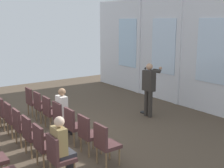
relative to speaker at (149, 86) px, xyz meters
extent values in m
plane|color=brown|center=(-0.13, -3.63, -1.01)|extent=(14.34, 14.34, 0.00)
cube|color=silver|center=(-0.13, 1.88, 0.96)|extent=(10.97, 0.10, 3.94)
cube|color=silver|center=(-3.42, 1.82, 1.09)|extent=(1.21, 0.04, 2.07)
cube|color=silver|center=(-2.66, 1.83, 0.96)|extent=(0.20, 0.08, 3.94)
cube|color=silver|center=(-1.22, 1.82, 1.09)|extent=(1.21, 0.04, 2.07)
cube|color=silver|center=(-0.47, 1.83, 0.96)|extent=(0.20, 0.08, 3.94)
cube|color=silver|center=(0.97, 1.82, 1.09)|extent=(1.21, 0.04, 2.07)
cylinder|color=#332D28|center=(-0.09, -0.02, -0.58)|extent=(0.14, 0.14, 0.86)
cylinder|color=#332D28|center=(0.09, -0.02, -0.58)|extent=(0.14, 0.14, 0.86)
cube|color=#332D28|center=(0.00, -0.02, 0.17)|extent=(0.42, 0.22, 0.64)
cube|color=#B28C19|center=(0.00, 0.10, 0.24)|extent=(0.06, 0.01, 0.39)
sphere|color=tan|center=(0.00, -0.01, 0.62)|extent=(0.21, 0.21, 0.21)
cylinder|color=#332D28|center=(-0.24, 0.06, 0.27)|extent=(0.09, 0.28, 0.45)
cylinder|color=#332D28|center=(0.15, 0.12, 0.48)|extent=(0.15, 0.36, 0.15)
cylinder|color=#332D28|center=(0.09, 0.25, 0.49)|extent=(0.11, 0.34, 0.15)
sphere|color=tan|center=(-0.03, 0.51, 0.52)|extent=(0.10, 0.10, 0.10)
cylinder|color=black|center=(-0.36, 0.15, -1.00)|extent=(0.28, 0.28, 0.03)
cylinder|color=black|center=(-0.36, 0.15, -0.26)|extent=(0.02, 0.02, 1.45)
sphere|color=#262626|center=(-0.36, 0.15, 0.51)|extent=(0.07, 0.07, 0.07)
cylinder|color=olive|center=(-2.03, -2.79, -0.81)|extent=(0.04, 0.04, 0.40)
cylinder|color=olive|center=(-2.39, -2.79, -0.81)|extent=(0.04, 0.04, 0.40)
cylinder|color=olive|center=(-2.03, -3.13, -0.81)|extent=(0.04, 0.04, 0.40)
cylinder|color=olive|center=(-2.39, -3.13, -0.81)|extent=(0.04, 0.04, 0.40)
cube|color=#4C2D2D|center=(-2.21, -2.96, -0.57)|extent=(0.46, 0.44, 0.08)
cube|color=#4C2D2D|center=(-2.21, -3.15, -0.30)|extent=(0.46, 0.06, 0.46)
cylinder|color=olive|center=(-1.34, -2.79, -0.81)|extent=(0.04, 0.04, 0.40)
cylinder|color=olive|center=(-1.70, -2.79, -0.81)|extent=(0.04, 0.04, 0.40)
cylinder|color=olive|center=(-1.34, -3.13, -0.81)|extent=(0.04, 0.04, 0.40)
cylinder|color=olive|center=(-1.70, -3.13, -0.81)|extent=(0.04, 0.04, 0.40)
cube|color=#4C2D2D|center=(-1.52, -2.96, -0.57)|extent=(0.46, 0.44, 0.08)
cube|color=#4C2D2D|center=(-1.52, -3.15, -0.30)|extent=(0.46, 0.06, 0.46)
cylinder|color=olive|center=(-0.64, -2.79, -0.81)|extent=(0.04, 0.04, 0.40)
cylinder|color=olive|center=(-1.00, -2.79, -0.81)|extent=(0.04, 0.04, 0.40)
cylinder|color=olive|center=(-0.64, -3.13, -0.81)|extent=(0.04, 0.04, 0.40)
cylinder|color=olive|center=(-1.00, -3.13, -0.81)|extent=(0.04, 0.04, 0.40)
cube|color=#4C2D2D|center=(-0.82, -2.96, -0.57)|extent=(0.46, 0.44, 0.08)
cube|color=#4C2D2D|center=(-0.82, -3.15, -0.30)|extent=(0.46, 0.06, 0.46)
cylinder|color=olive|center=(0.05, -2.79, -0.81)|extent=(0.04, 0.04, 0.40)
cylinder|color=olive|center=(-0.31, -2.79, -0.81)|extent=(0.04, 0.04, 0.40)
cylinder|color=olive|center=(0.05, -3.13, -0.81)|extent=(0.04, 0.04, 0.40)
cylinder|color=olive|center=(-0.31, -3.13, -0.81)|extent=(0.04, 0.04, 0.40)
cube|color=#4C2D2D|center=(-0.13, -2.96, -0.57)|extent=(0.46, 0.44, 0.08)
cube|color=#4C2D2D|center=(-0.13, -3.15, -0.30)|extent=(0.46, 0.06, 0.46)
cylinder|color=#2D2D33|center=(-0.22, -2.78, -0.79)|extent=(0.10, 0.10, 0.44)
cylinder|color=#2D2D33|center=(-0.04, -2.78, -0.79)|extent=(0.10, 0.10, 0.44)
cube|color=#2D2D33|center=(-0.13, -2.90, -0.51)|extent=(0.34, 0.36, 0.12)
cube|color=silver|center=(-0.13, -3.01, -0.18)|extent=(0.36, 0.20, 0.54)
sphere|color=#8C6647|center=(-0.13, -2.99, 0.20)|extent=(0.20, 0.20, 0.20)
cylinder|color=olive|center=(0.75, -2.79, -0.81)|extent=(0.04, 0.04, 0.40)
cylinder|color=olive|center=(0.39, -2.79, -0.81)|extent=(0.04, 0.04, 0.40)
cylinder|color=olive|center=(0.75, -3.13, -0.81)|extent=(0.04, 0.04, 0.40)
cylinder|color=olive|center=(0.39, -3.13, -0.81)|extent=(0.04, 0.04, 0.40)
cube|color=#4C2D2D|center=(0.57, -2.96, -0.57)|extent=(0.46, 0.44, 0.08)
cube|color=#4C2D2D|center=(0.57, -3.15, -0.30)|extent=(0.46, 0.06, 0.46)
cylinder|color=olive|center=(1.45, -2.79, -0.81)|extent=(0.04, 0.04, 0.40)
cylinder|color=olive|center=(1.09, -2.79, -0.81)|extent=(0.04, 0.04, 0.40)
cylinder|color=olive|center=(1.45, -3.13, -0.81)|extent=(0.04, 0.04, 0.40)
cylinder|color=olive|center=(1.09, -3.13, -0.81)|extent=(0.04, 0.04, 0.40)
cube|color=#4C2D2D|center=(1.27, -2.96, -0.57)|extent=(0.46, 0.44, 0.08)
cube|color=#4C2D2D|center=(1.27, -3.15, -0.30)|extent=(0.46, 0.06, 0.46)
cylinder|color=olive|center=(2.14, -2.79, -0.81)|extent=(0.04, 0.04, 0.40)
cylinder|color=olive|center=(1.78, -2.79, -0.81)|extent=(0.04, 0.04, 0.40)
cylinder|color=olive|center=(2.14, -3.13, -0.81)|extent=(0.04, 0.04, 0.40)
cylinder|color=olive|center=(1.78, -3.13, -0.81)|extent=(0.04, 0.04, 0.40)
cube|color=#4C2D2D|center=(1.96, -2.96, -0.57)|extent=(0.46, 0.44, 0.08)
cube|color=#4C2D2D|center=(1.96, -3.15, -0.30)|extent=(0.46, 0.06, 0.46)
cylinder|color=olive|center=(-2.03, -3.87, -0.81)|extent=(0.04, 0.04, 0.40)
cylinder|color=olive|center=(-2.39, -3.87, -0.81)|extent=(0.04, 0.04, 0.40)
cube|color=#4C2D2D|center=(-2.21, -4.04, -0.57)|extent=(0.46, 0.44, 0.08)
cylinder|color=olive|center=(-1.34, -3.87, -0.81)|extent=(0.04, 0.04, 0.40)
cylinder|color=olive|center=(-1.70, -3.87, -0.81)|extent=(0.04, 0.04, 0.40)
cylinder|color=olive|center=(-1.34, -4.21, -0.81)|extent=(0.04, 0.04, 0.40)
cylinder|color=olive|center=(-1.70, -4.21, -0.81)|extent=(0.04, 0.04, 0.40)
cube|color=#4C2D2D|center=(-1.52, -4.04, -0.57)|extent=(0.46, 0.44, 0.08)
cube|color=#4C2D2D|center=(-1.52, -4.23, -0.30)|extent=(0.46, 0.06, 0.46)
cylinder|color=olive|center=(-0.64, -3.87, -0.81)|extent=(0.04, 0.04, 0.40)
cylinder|color=olive|center=(-1.00, -3.87, -0.81)|extent=(0.04, 0.04, 0.40)
cylinder|color=olive|center=(-0.64, -4.21, -0.81)|extent=(0.04, 0.04, 0.40)
cylinder|color=olive|center=(-1.00, -4.21, -0.81)|extent=(0.04, 0.04, 0.40)
cube|color=#4C2D2D|center=(-0.82, -4.04, -0.57)|extent=(0.46, 0.44, 0.08)
cube|color=#4C2D2D|center=(-0.82, -4.23, -0.30)|extent=(0.46, 0.06, 0.46)
cylinder|color=olive|center=(0.05, -3.87, -0.81)|extent=(0.04, 0.04, 0.40)
cylinder|color=olive|center=(-0.31, -3.87, -0.81)|extent=(0.04, 0.04, 0.40)
cylinder|color=olive|center=(0.05, -4.21, -0.81)|extent=(0.04, 0.04, 0.40)
cylinder|color=olive|center=(-0.31, -4.21, -0.81)|extent=(0.04, 0.04, 0.40)
cube|color=#4C2D2D|center=(-0.13, -4.04, -0.57)|extent=(0.46, 0.44, 0.08)
cube|color=#4C2D2D|center=(-0.13, -4.23, -0.30)|extent=(0.46, 0.06, 0.46)
cylinder|color=olive|center=(0.75, -3.87, -0.81)|extent=(0.04, 0.04, 0.40)
cylinder|color=olive|center=(0.39, -3.87, -0.81)|extent=(0.04, 0.04, 0.40)
cylinder|color=olive|center=(0.75, -4.21, -0.81)|extent=(0.04, 0.04, 0.40)
cylinder|color=olive|center=(0.39, -4.21, -0.81)|extent=(0.04, 0.04, 0.40)
cube|color=#4C2D2D|center=(0.57, -4.04, -0.57)|extent=(0.46, 0.44, 0.08)
cube|color=#4C2D2D|center=(0.57, -4.23, -0.30)|extent=(0.46, 0.06, 0.46)
cylinder|color=olive|center=(1.45, -3.87, -0.81)|extent=(0.04, 0.04, 0.40)
cylinder|color=olive|center=(1.09, -3.87, -0.81)|extent=(0.04, 0.04, 0.40)
cylinder|color=olive|center=(1.45, -4.21, -0.81)|extent=(0.04, 0.04, 0.40)
cylinder|color=olive|center=(1.09, -4.21, -0.81)|extent=(0.04, 0.04, 0.40)
cube|color=#4C2D2D|center=(1.27, -4.04, -0.57)|extent=(0.46, 0.44, 0.08)
cube|color=#4C2D2D|center=(1.27, -4.23, -0.30)|extent=(0.46, 0.06, 0.46)
cylinder|color=olive|center=(1.78, -3.87, -0.81)|extent=(0.04, 0.04, 0.40)
cube|color=#4C2D2D|center=(1.96, -4.04, -0.57)|extent=(0.46, 0.44, 0.08)
cube|color=#4C2D2D|center=(1.96, -4.23, -0.30)|extent=(0.46, 0.06, 0.46)
cylinder|color=#2D2D33|center=(1.87, -3.86, -0.79)|extent=(0.10, 0.10, 0.44)
cylinder|color=#2D2D33|center=(2.05, -3.86, -0.79)|extent=(0.10, 0.10, 0.44)
cube|color=#2D2D33|center=(1.96, -3.98, -0.51)|extent=(0.34, 0.36, 0.12)
cube|color=#997F4C|center=(1.96, -4.09, -0.19)|extent=(0.36, 0.20, 0.53)
sphere|color=beige|center=(1.96, -4.07, 0.19)|extent=(0.20, 0.20, 0.20)
cylinder|color=olive|center=(1.09, -4.95, -0.81)|extent=(0.04, 0.04, 0.40)
camera|label=1|loc=(6.83, -6.34, 2.03)|focal=47.56mm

